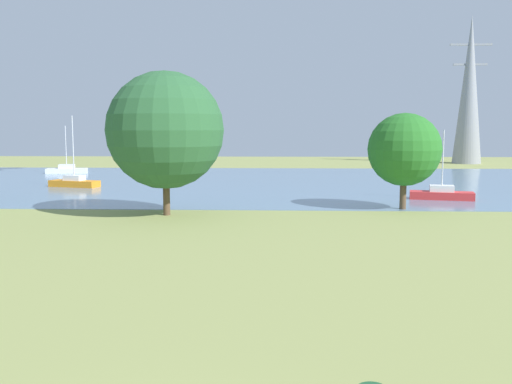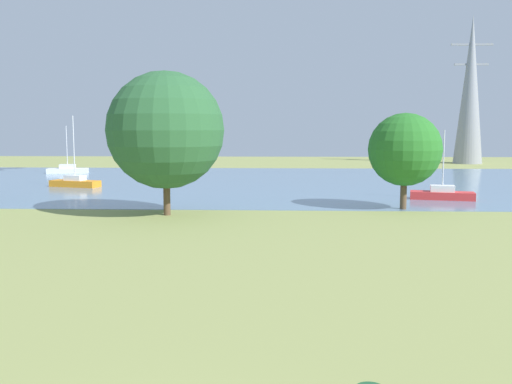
{
  "view_description": "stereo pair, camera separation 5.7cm",
  "coord_description": "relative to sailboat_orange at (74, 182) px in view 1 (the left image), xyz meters",
  "views": [
    {
      "loc": [
        2.57,
        -7.64,
        5.55
      ],
      "look_at": [
        1.51,
        18.93,
        2.52
      ],
      "focal_mm": 39.45,
      "sensor_mm": 36.0,
      "label": 1
    },
    {
      "loc": [
        2.62,
        -7.64,
        5.55
      ],
      "look_at": [
        1.51,
        18.93,
        2.52
      ],
      "focal_mm": 39.45,
      "sensor_mm": 36.0,
      "label": 2
    }
  ],
  "objects": [
    {
      "name": "ground_plane",
      "position": [
        16.73,
        -22.55,
        -0.46
      ],
      "size": [
        160.0,
        160.0,
        0.0
      ],
      "primitive_type": "plane",
      "color": "#8C9351"
    },
    {
      "name": "tree_west_far",
      "position": [
        27.86,
        -13.57,
        3.63
      ],
      "size": [
        4.97,
        4.97,
        6.58
      ],
      "color": "brown",
      "rests_on": "ground"
    },
    {
      "name": "tree_east_far",
      "position": [
        12.17,
        -16.85,
        4.95
      ],
      "size": [
        7.42,
        7.42,
        9.12
      ],
      "color": "brown",
      "rests_on": "ground"
    },
    {
      "name": "water_surface",
      "position": [
        16.73,
        5.45,
        -0.45
      ],
      "size": [
        140.0,
        40.0,
        0.02
      ],
      "primitive_type": "cube",
      "color": "#6283A1",
      "rests_on": "ground"
    },
    {
      "name": "electricity_pylon",
      "position": [
        48.94,
        37.62,
        11.02
      ],
      "size": [
        6.4,
        4.4,
        22.92
      ],
      "color": "gray",
      "rests_on": "ground"
    },
    {
      "name": "sailboat_orange",
      "position": [
        0.0,
        0.0,
        0.0
      ],
      "size": [
        5.03,
        2.75,
        6.68
      ],
      "color": "orange",
      "rests_on": "water_surface"
    },
    {
      "name": "sailboat_white",
      "position": [
        -6.7,
        15.71,
        -0.01
      ],
      "size": [
        4.97,
        2.18,
        5.81
      ],
      "color": "white",
      "rests_on": "water_surface"
    },
    {
      "name": "sailboat_red",
      "position": [
        32.04,
        -8.16,
        -0.01
      ],
      "size": [
        5.01,
        2.5,
        5.4
      ],
      "color": "red",
      "rests_on": "water_surface"
    }
  ]
}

